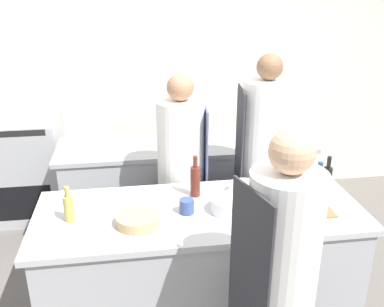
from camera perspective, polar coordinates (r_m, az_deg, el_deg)
name	(u,v)px	position (r m, az deg, el deg)	size (l,w,h in m)	color
wall_back	(167,70)	(4.61, -3.29, 11.00)	(8.00, 0.06, 2.80)	silver
prep_counter	(199,268)	(3.02, 1.00, -15.03)	(2.10, 0.81, 0.91)	#A8AAAF
pass_counter	(186,188)	(4.06, -0.80, -4.64)	(2.30, 0.66, 0.91)	#A8AAAF
oven_range	(18,169)	(4.65, -22.14, -1.95)	(0.87, 0.61, 1.03)	#A8AAAF
chef_at_prep_near	(278,290)	(2.27, 11.43, -17.44)	(0.41, 0.39, 1.70)	black
chef_at_stove	(182,180)	(3.36, -1.39, -3.50)	(0.39, 0.37, 1.67)	black
chef_at_pass_far	(262,169)	(3.42, 9.38, -2.00)	(0.41, 0.39, 1.80)	black
bottle_olive_oil	(319,178)	(3.13, 16.56, -3.15)	(0.08, 0.08, 0.20)	#2D5175
bottle_vinegar	(69,207)	(2.71, -16.10, -6.93)	(0.06, 0.06, 0.23)	#B2A84C
bottle_wine	(327,181)	(3.03, 17.51, -3.47)	(0.06, 0.06, 0.29)	black
bottle_cooking_oil	(195,180)	(2.89, 0.46, -3.57)	(0.07, 0.07, 0.29)	#5B2319
bowl_mixing_large	(138,220)	(2.62, -7.24, -8.74)	(0.26, 0.26, 0.07)	tan
bowl_prep_small	(245,190)	(2.96, 7.04, -4.79)	(0.23, 0.23, 0.07)	white
bowl_ceramic_blue	(231,205)	(2.74, 5.22, -6.87)	(0.25, 0.25, 0.09)	white
cup	(187,206)	(2.71, -0.71, -7.05)	(0.09, 0.09, 0.09)	#33477F
cutting_board	(303,211)	(2.83, 14.58, -7.49)	(0.38, 0.20, 0.01)	olive
stockpot	(272,126)	(4.16, 10.60, 3.69)	(0.28, 0.28, 0.17)	#A8AAAF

